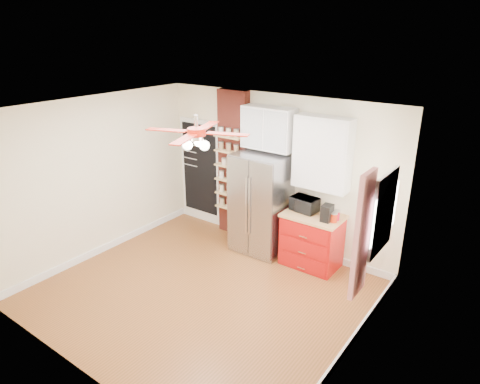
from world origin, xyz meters
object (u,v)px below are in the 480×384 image
Objects in this scene: red_cabinet at (312,240)px; coffee_maker at (327,213)px; ceiling_fan at (197,132)px; pantry_jar_oats at (224,162)px; toaster_oven at (304,204)px; canister_left at (334,218)px; fridge at (261,204)px.

red_cabinet is 0.64m from coffee_maker.
ceiling_fan is 2.22m from pantry_jar_oats.
toaster_oven is 0.58m from canister_left.
ceiling_fan is 10.04× the size of canister_left.
pantry_jar_oats is (-1.86, 0.08, 0.98)m from red_cabinet.
fridge is 1.06m from pantry_jar_oats.
canister_left is at bearing -0.66° from fridge.
ceiling_fan reaches higher than toaster_oven.
ceiling_fan is at bearing -128.62° from canister_left.
pantry_jar_oats is at bearing 118.15° from ceiling_fan.
pantry_jar_oats is at bearing 173.40° from coffee_maker.
canister_left is at bearing -10.02° from red_cabinet.
ceiling_fan reaches higher than fridge.
canister_left is at bearing 9.87° from coffee_maker.
toaster_oven reaches higher than canister_left.
fridge reaches higher than coffee_maker.
pantry_jar_oats is (-2.12, 0.16, 0.40)m from coffee_maker.
pantry_jar_oats reaches higher than red_cabinet.
coffee_maker is 2.17m from pantry_jar_oats.
pantry_jar_oats reaches higher than coffee_maker.
pantry_jar_oats is at bearing 177.69° from red_cabinet.
fridge is 2.25m from ceiling_fan.
red_cabinet is at bearing -2.31° from pantry_jar_oats.
toaster_oven is 3.65× the size of pantry_jar_oats.
ceiling_fan is 2.34m from toaster_oven.
ceiling_fan is 3.28× the size of toaster_oven.
coffee_maker is (1.19, 1.59, -1.39)m from ceiling_fan.
fridge is at bearing 176.04° from coffee_maker.
coffee_maker is at bearing -11.35° from toaster_oven.
ceiling_fan reaches higher than pantry_jar_oats.
toaster_oven is 0.48m from coffee_maker.
toaster_oven is at bearing 7.35° from fridge.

